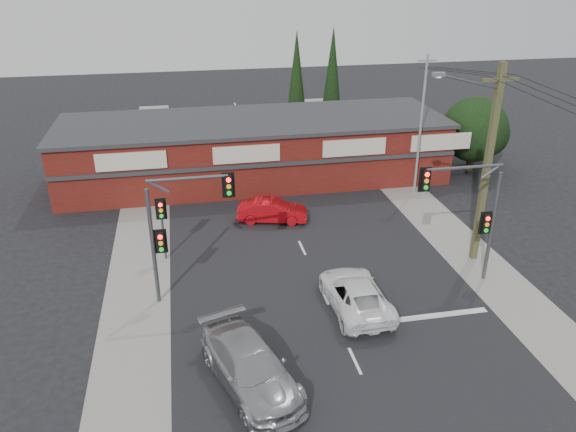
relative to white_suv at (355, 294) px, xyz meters
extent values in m
plane|color=black|center=(-1.10, 0.18, -0.71)|extent=(120.00, 120.00, 0.00)
cube|color=black|center=(-1.10, 5.18, -0.70)|extent=(14.00, 70.00, 0.01)
cube|color=gray|center=(-9.60, 5.18, -0.70)|extent=(3.00, 70.00, 0.02)
cube|color=gray|center=(7.40, 5.18, -0.70)|extent=(3.00, 70.00, 0.02)
cube|color=silver|center=(2.40, -1.32, -0.69)|extent=(6.50, 0.35, 0.01)
imported|color=white|center=(0.00, 0.00, 0.00)|extent=(2.47, 5.14, 1.41)
imported|color=#989B9D|center=(-5.23, -4.08, 0.11)|extent=(3.84, 6.03, 1.63)
imported|color=#B90B11|center=(-2.10, 9.64, -0.03)|extent=(4.30, 2.33, 1.34)
cube|color=silver|center=(-1.10, -3.55, -0.69)|extent=(0.12, 1.60, 0.01)
cube|color=silver|center=(-1.10, 1.20, -0.69)|extent=(0.12, 1.60, 0.01)
cube|color=silver|center=(-1.10, 5.96, -0.69)|extent=(0.12, 1.60, 0.01)
cube|color=silver|center=(-1.10, 10.71, -0.69)|extent=(0.12, 1.60, 0.01)
cube|color=silver|center=(-1.10, 15.47, -0.69)|extent=(0.12, 1.60, 0.01)
cube|color=silver|center=(-1.10, 20.22, -0.69)|extent=(0.12, 1.60, 0.01)
cube|color=silver|center=(-1.10, 24.98, -0.69)|extent=(0.12, 1.60, 0.01)
cube|color=silver|center=(-1.10, 29.73, -0.69)|extent=(0.12, 1.60, 0.01)
cube|color=silver|center=(-1.10, 34.49, -0.69)|extent=(0.12, 1.60, 0.01)
cube|color=silver|center=(-1.10, 39.24, -0.69)|extent=(0.12, 1.60, 0.01)
cube|color=#501410|center=(-2.10, 17.18, 1.29)|extent=(26.00, 8.00, 4.00)
cube|color=#2D2D30|center=(-2.10, 17.18, 3.39)|extent=(26.40, 8.40, 0.25)
cube|color=beige|center=(-10.10, 13.13, 2.39)|extent=(4.20, 0.12, 1.10)
cube|color=beige|center=(-3.10, 13.13, 2.39)|extent=(4.20, 0.12, 1.10)
cube|color=beige|center=(3.90, 13.13, 2.39)|extent=(4.20, 0.12, 1.10)
cube|color=beige|center=(9.90, 13.13, 2.39)|extent=(4.20, 0.12, 1.10)
cube|color=#2D2D30|center=(-2.10, 13.08, 1.59)|extent=(26.00, 0.15, 0.25)
cylinder|color=#2D2116|center=(13.40, 15.18, 0.19)|extent=(0.50, 0.50, 1.80)
sphere|color=black|center=(13.40, 15.18, 2.49)|extent=(4.60, 4.60, 4.60)
sphere|color=black|center=(14.90, 16.18, 1.79)|extent=(3.40, 3.40, 3.40)
sphere|color=black|center=(12.10, 16.58, 1.59)|extent=(2.80, 2.80, 2.80)
cylinder|color=#2D2116|center=(2.40, 24.18, 0.29)|extent=(0.24, 0.24, 2.00)
cone|color=black|center=(2.40, 24.18, 4.79)|extent=(1.80, 1.80, 7.50)
cylinder|color=#2D2116|center=(5.90, 26.18, 0.29)|extent=(0.24, 0.24, 2.00)
cone|color=black|center=(5.90, 26.18, 4.79)|extent=(1.80, 1.80, 7.50)
cylinder|color=#47494C|center=(-8.60, 2.18, 2.04)|extent=(0.18, 0.18, 5.50)
cylinder|color=#47494C|center=(-6.90, 2.18, 5.14)|extent=(3.40, 0.14, 0.14)
cylinder|color=#47494C|center=(-8.09, 2.18, 4.84)|extent=(0.82, 0.14, 0.63)
cube|color=black|center=(-5.20, 2.18, 4.69)|extent=(0.32, 0.22, 0.95)
cube|color=black|center=(-5.20, 2.25, 4.69)|extent=(0.55, 0.04, 1.15)
cylinder|color=#FF0C07|center=(-5.20, 2.05, 4.99)|extent=(0.20, 0.06, 0.20)
cylinder|color=orange|center=(-5.20, 2.05, 4.69)|extent=(0.20, 0.06, 0.20)
cylinder|color=#0CE526|center=(-5.20, 2.05, 4.39)|extent=(0.20, 0.06, 0.20)
cube|color=black|center=(-8.25, 2.18, 2.29)|extent=(0.32, 0.22, 0.95)
cube|color=black|center=(-8.25, 2.25, 2.29)|extent=(0.55, 0.04, 1.15)
cylinder|color=#FF0C07|center=(-8.25, 2.05, 2.59)|extent=(0.20, 0.06, 0.20)
cylinder|color=orange|center=(-8.25, 2.05, 2.29)|extent=(0.20, 0.06, 0.20)
cylinder|color=#0CE526|center=(-8.25, 2.05, 1.99)|extent=(0.20, 0.06, 0.20)
cylinder|color=#47494C|center=(6.90, 1.18, 2.04)|extent=(0.18, 0.18, 5.50)
cylinder|color=#47494C|center=(5.10, 1.18, 5.14)|extent=(3.60, 0.14, 0.14)
cylinder|color=#47494C|center=(6.36, 1.18, 4.84)|extent=(0.82, 0.14, 0.63)
cube|color=black|center=(3.30, 1.18, 4.69)|extent=(0.32, 0.22, 0.95)
cube|color=black|center=(3.30, 1.25, 4.69)|extent=(0.55, 0.04, 1.15)
cylinder|color=#FF0C07|center=(3.30, 1.05, 4.99)|extent=(0.20, 0.06, 0.20)
cylinder|color=orange|center=(3.30, 1.05, 4.69)|extent=(0.20, 0.06, 0.20)
cylinder|color=#0CE526|center=(3.30, 1.05, 4.39)|extent=(0.20, 0.06, 0.20)
cube|color=black|center=(6.55, 1.18, 2.29)|extent=(0.32, 0.22, 0.95)
cube|color=black|center=(6.55, 1.25, 2.29)|extent=(0.55, 0.04, 1.15)
cylinder|color=#FF0C07|center=(6.55, 1.05, 2.59)|extent=(0.20, 0.06, 0.20)
cylinder|color=orange|center=(6.55, 1.05, 2.29)|extent=(0.20, 0.06, 0.20)
cylinder|color=#0CE526|center=(6.55, 1.05, 1.99)|extent=(0.20, 0.06, 0.20)
cylinder|color=#47494C|center=(-8.30, 6.18, 0.79)|extent=(0.12, 0.12, 3.00)
cube|color=black|center=(-8.30, 6.18, 2.09)|extent=(0.32, 0.22, 0.95)
cube|color=black|center=(-8.30, 6.25, 2.09)|extent=(0.55, 0.04, 1.15)
cylinder|color=#FF0C07|center=(-8.30, 6.05, 2.39)|extent=(0.20, 0.06, 0.20)
cylinder|color=orange|center=(-8.30, 6.05, 2.09)|extent=(0.20, 0.06, 0.20)
cylinder|color=#0CE526|center=(-8.30, 6.05, 1.79)|extent=(0.20, 0.06, 0.20)
cube|color=brown|center=(7.40, 3.18, 4.29)|extent=(0.30, 0.30, 10.00)
cube|color=brown|center=(7.40, 3.18, 8.49)|extent=(1.80, 0.14, 0.14)
cylinder|color=#47494C|center=(5.80, 3.03, 8.49)|extent=(3.23, 0.39, 0.89)
cube|color=slate|center=(4.20, 2.88, 8.89)|extent=(0.55, 0.25, 0.18)
cylinder|color=silver|center=(4.20, 2.88, 8.79)|extent=(0.28, 0.28, 0.05)
cylinder|color=gray|center=(7.90, 12.18, 3.79)|extent=(0.16, 0.16, 9.00)
cube|color=gray|center=(7.90, 12.18, 7.89)|extent=(1.20, 0.10, 0.10)
cylinder|color=black|center=(7.05, 7.68, 8.09)|extent=(0.73, 9.01, 1.22)
cylinder|color=black|center=(7.65, 7.68, 8.09)|extent=(0.52, 9.00, 1.22)
cylinder|color=black|center=(8.24, 7.68, 8.09)|extent=(0.31, 9.00, 1.22)
camera|label=1|loc=(-6.99, -20.11, 13.48)|focal=35.00mm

